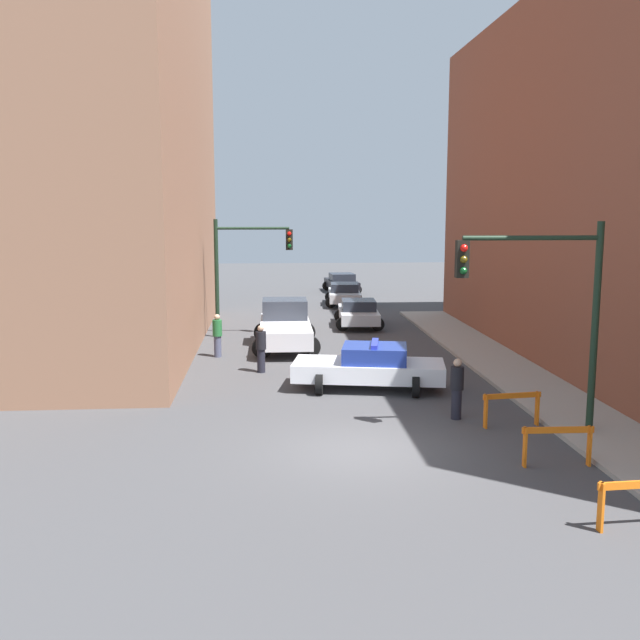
% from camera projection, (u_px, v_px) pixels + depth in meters
% --- Properties ---
extents(ground_plane, '(120.00, 120.00, 0.00)m').
position_uv_depth(ground_plane, '(362.00, 450.00, 16.75)').
color(ground_plane, '#424244').
extents(sidewalk_right, '(2.40, 44.00, 0.12)m').
position_uv_depth(sidewalk_right, '(616.00, 441.00, 17.19)').
color(sidewalk_right, '#9E998E').
rests_on(sidewalk_right, ground_plane).
extents(building_corner_left, '(14.00, 20.00, 20.35)m').
position_uv_depth(building_corner_left, '(16.00, 93.00, 28.13)').
color(building_corner_left, '#93664C').
rests_on(building_corner_left, ground_plane).
extents(traffic_light_near, '(3.64, 0.35, 5.20)m').
position_uv_depth(traffic_light_near, '(551.00, 295.00, 17.38)').
color(traffic_light_near, black).
rests_on(traffic_light_near, sidewalk_right).
extents(traffic_light_far, '(3.44, 0.35, 5.20)m').
position_uv_depth(traffic_light_far, '(242.00, 261.00, 31.24)').
color(traffic_light_far, black).
rests_on(traffic_light_far, ground_plane).
extents(police_car, '(4.96, 2.89, 1.52)m').
position_uv_depth(police_car, '(370.00, 367.00, 22.35)').
color(police_car, white).
rests_on(police_car, ground_plane).
extents(white_truck, '(2.66, 5.41, 1.90)m').
position_uv_depth(white_truck, '(285.00, 326.00, 29.08)').
color(white_truck, silver).
rests_on(white_truck, ground_plane).
extents(parked_car_near, '(2.45, 4.41, 1.31)m').
position_uv_depth(parked_car_near, '(358.00, 312.00, 34.51)').
color(parked_car_near, silver).
rests_on(parked_car_near, ground_plane).
extents(parked_car_mid, '(2.47, 4.41, 1.31)m').
position_uv_depth(parked_car_mid, '(344.00, 294.00, 42.27)').
color(parked_car_mid, silver).
rests_on(parked_car_mid, ground_plane).
extents(parked_car_far, '(2.47, 4.41, 1.31)m').
position_uv_depth(parked_car_far, '(342.00, 282.00, 48.86)').
color(parked_car_far, black).
rests_on(parked_car_far, ground_plane).
extents(pedestrian_crossing, '(0.39, 0.39, 1.66)m').
position_uv_depth(pedestrian_crossing, '(261.00, 348.00, 24.64)').
color(pedestrian_crossing, black).
rests_on(pedestrian_crossing, ground_plane).
extents(pedestrian_corner, '(0.44, 0.44, 1.66)m').
position_uv_depth(pedestrian_corner, '(217.00, 335.00, 27.24)').
color(pedestrian_corner, '#474C66').
rests_on(pedestrian_corner, ground_plane).
extents(pedestrian_sidewalk, '(0.47, 0.47, 1.66)m').
position_uv_depth(pedestrian_sidewalk, '(457.00, 388.00, 19.11)').
color(pedestrian_sidewalk, black).
rests_on(pedestrian_sidewalk, ground_plane).
extents(barrier_front, '(1.60, 0.25, 0.90)m').
position_uv_depth(barrier_front, '(640.00, 496.00, 12.50)').
color(barrier_front, orange).
rests_on(barrier_front, ground_plane).
extents(barrier_mid, '(1.60, 0.19, 0.90)m').
position_uv_depth(barrier_mid, '(558.00, 439.00, 15.59)').
color(barrier_mid, orange).
rests_on(barrier_mid, ground_plane).
extents(barrier_back, '(1.59, 0.34, 0.90)m').
position_uv_depth(barrier_back, '(512.00, 404.00, 18.46)').
color(barrier_back, orange).
rests_on(barrier_back, ground_plane).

